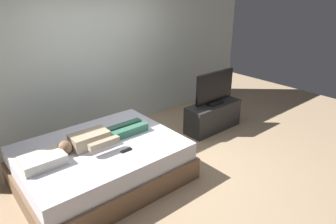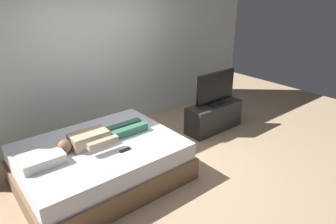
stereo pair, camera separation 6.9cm
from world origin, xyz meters
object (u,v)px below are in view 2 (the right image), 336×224
Objects in this scene: remote at (125,150)px; tv_stand at (214,117)px; pillow at (42,159)px; person at (99,137)px; tv at (215,89)px; bed at (101,162)px.

remote is 0.14× the size of tv_stand.
pillow is 3.07m from tv_stand.
person is (0.75, 0.05, 0.02)m from pillow.
tv_stand is at bearing 12.00° from remote.
pillow is 3.20× the size of remote.
remote is 2.21m from tv_stand.
person is at bearing 4.17° from pillow.
tv_stand is (3.05, 0.11, -0.35)m from pillow.
pillow is 3.05m from tv.
bed is at bearing -177.41° from tv.
pillow is 0.38× the size of person.
person is at bearing 62.31° from bed.
bed is 2.38m from tv.
tv reaches higher than pillow.
remote is (0.18, -0.35, 0.28)m from bed.
person is 1.43× the size of tv.
tv_stand is (2.32, 0.11, -0.01)m from bed.
person is at bearing -178.75° from tv.
bed is at bearing 117.23° from remote.
remote is at bearing -168.00° from tv_stand.
bed is 4.35× the size of pillow.
pillow is 0.76m from person.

